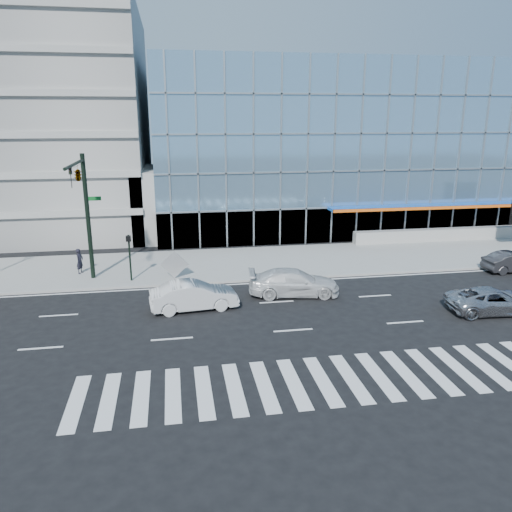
# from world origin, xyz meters

# --- Properties ---
(ground) EXTENTS (160.00, 160.00, 0.00)m
(ground) POSITION_xyz_m (0.00, 0.00, 0.00)
(ground) COLOR black
(ground) RESTS_ON ground
(sidewalk) EXTENTS (120.00, 8.00, 0.15)m
(sidewalk) POSITION_xyz_m (0.00, 8.00, 0.07)
(sidewalk) COLOR gray
(sidewalk) RESTS_ON ground
(theatre_building) EXTENTS (42.00, 26.00, 15.00)m
(theatre_building) POSITION_xyz_m (14.00, 26.00, 7.50)
(theatre_building) COLOR #719BBC
(theatre_building) RESTS_ON ground
(parking_garage) EXTENTS (24.00, 24.00, 20.00)m
(parking_garage) POSITION_xyz_m (-20.00, 26.00, 10.00)
(parking_garage) COLOR gray
(parking_garage) RESTS_ON ground
(ramp_block) EXTENTS (6.00, 8.00, 6.00)m
(ramp_block) POSITION_xyz_m (-6.00, 18.00, 3.00)
(ramp_block) COLOR gray
(ramp_block) RESTS_ON ground
(tower_backdrop) EXTENTS (14.00, 14.00, 48.00)m
(tower_backdrop) POSITION_xyz_m (-30.00, 70.00, 24.00)
(tower_backdrop) COLOR gray
(tower_backdrop) RESTS_ON ground
(traffic_signal) EXTENTS (1.14, 5.74, 8.00)m
(traffic_signal) POSITION_xyz_m (-11.00, 4.57, 6.16)
(traffic_signal) COLOR black
(traffic_signal) RESTS_ON sidewalk
(ped_signal_post) EXTENTS (0.30, 0.33, 3.00)m
(ped_signal_post) POSITION_xyz_m (-8.50, 4.94, 2.14)
(ped_signal_post) COLOR black
(ped_signal_post) RESTS_ON sidewalk
(silver_suv) EXTENTS (5.07, 2.63, 1.37)m
(silver_suv) POSITION_xyz_m (11.28, -3.50, 0.68)
(silver_suv) COLOR #B1B1B6
(silver_suv) RESTS_ON ground
(white_suv) EXTENTS (5.62, 2.84, 1.56)m
(white_suv) POSITION_xyz_m (1.26, 1.01, 0.78)
(white_suv) COLOR silver
(white_suv) RESTS_ON ground
(white_sedan) EXTENTS (4.96, 2.17, 1.59)m
(white_sedan) POSITION_xyz_m (-4.74, -0.30, 0.79)
(white_sedan) COLOR silver
(white_sedan) RESTS_ON ground
(pedestrian) EXTENTS (0.60, 0.72, 1.69)m
(pedestrian) POSITION_xyz_m (-11.97, 7.14, 1.00)
(pedestrian) COLOR black
(pedestrian) RESTS_ON sidewalk
(tilted_panel) EXTENTS (1.84, 0.07, 1.84)m
(tilted_panel) POSITION_xyz_m (-5.73, 5.00, 1.07)
(tilted_panel) COLOR #9B9B9B
(tilted_panel) RESTS_ON sidewalk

